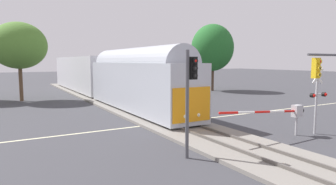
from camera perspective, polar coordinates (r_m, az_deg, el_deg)
name	(u,v)px	position (r m, az deg, el deg)	size (l,w,h in m)	color
ground_plane	(168,123)	(21.10, 0.02, -5.85)	(220.00, 220.00, 0.00)	#3D3D42
road_centre_stripe	(168,123)	(21.10, 0.02, -5.84)	(44.00, 0.20, 0.01)	beige
railway_track	(168,122)	(21.09, 0.02, -5.60)	(4.40, 80.00, 0.32)	gray
commuter_train	(102,75)	(34.83, -12.54, 3.34)	(3.04, 39.46, 5.16)	#B2B7C1
crossing_gate_near	(288,112)	(18.37, 22.06, -3.53)	(6.38, 0.40, 1.90)	#B7B7BC
crossing_signal_mast	(317,93)	(19.68, 26.72, -0.09)	(1.36, 0.44, 4.05)	#B2B2B7
traffic_signal_median	(190,86)	(13.14, 4.31, 1.21)	(0.53, 0.38, 4.85)	#4C4C51
traffic_signal_far_side	(166,68)	(31.42, -0.36, 4.74)	(0.53, 0.38, 5.41)	#4C4C51
oak_behind_train	(19,46)	(36.06, -26.69, 8.04)	(5.80, 5.80, 8.52)	brown
maple_right_background	(212,48)	(44.08, 8.53, 8.49)	(6.14, 6.14, 9.66)	#4C3828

